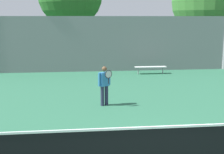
# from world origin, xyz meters

# --- Properties ---
(tennis_net) EXTENTS (11.92, 0.09, 0.99)m
(tennis_net) POSITION_xyz_m (0.00, 0.00, 0.51)
(tennis_net) COLOR #99999E
(tennis_net) RESTS_ON ground_plane
(tennis_player) EXTENTS (0.53, 0.51, 1.53)m
(tennis_player) POSITION_xyz_m (-0.86, 5.28, 0.86)
(tennis_player) COLOR #282D47
(tennis_player) RESTS_ON ground_plane
(bench_courtside_far) EXTENTS (1.91, 0.40, 0.44)m
(bench_courtside_far) POSITION_xyz_m (2.54, 11.89, 0.40)
(bench_courtside_far) COLOR white
(bench_courtside_far) RESTS_ON ground_plane
(back_fence) EXTENTS (24.11, 0.06, 3.46)m
(back_fence) POSITION_xyz_m (0.00, 13.20, 1.73)
(back_fence) COLOR gray
(back_fence) RESTS_ON ground_plane
(tree_green_tall) EXTENTS (5.98, 5.98, 7.68)m
(tree_green_tall) POSITION_xyz_m (8.83, 18.39, 4.69)
(tree_green_tall) COLOR brown
(tree_green_tall) RESTS_ON ground_plane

